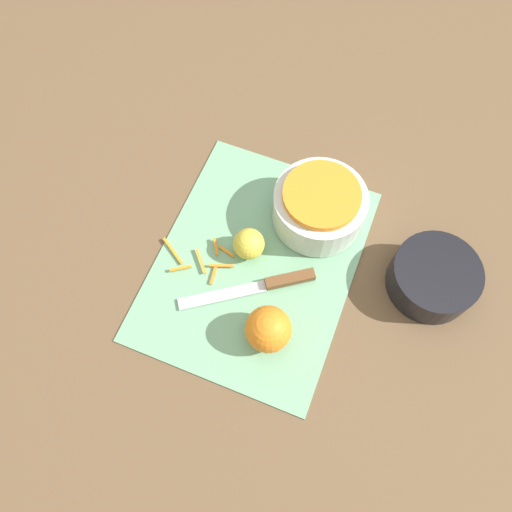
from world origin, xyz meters
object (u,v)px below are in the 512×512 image
Objects in this scene: bowl_speckled at (319,206)px; orange_left at (268,329)px; knife at (272,283)px; lemon at (249,244)px; bowl_dark at (433,278)px.

bowl_speckled reaches higher than orange_left.
knife is at bearing -163.54° from orange_left.
knife is at bearing 53.52° from lemon.
bowl_dark reaches higher than lemon.
bowl_dark is at bearing 129.97° from orange_left.
lemon is (-0.14, -0.09, -0.01)m from orange_left.
knife is (0.16, -0.03, -0.04)m from bowl_speckled.
orange_left is (0.20, -0.24, 0.01)m from bowl_dark.
bowl_speckled is at bearing 179.15° from orange_left.
orange_left is (0.09, 0.03, 0.03)m from knife.
bowl_speckled is 0.26m from orange_left.
bowl_dark is 2.66× the size of lemon.
orange_left is at bearing 33.34° from lemon.
bowl_dark reaches higher than knife.
orange_left is (0.26, -0.00, -0.00)m from bowl_speckled.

